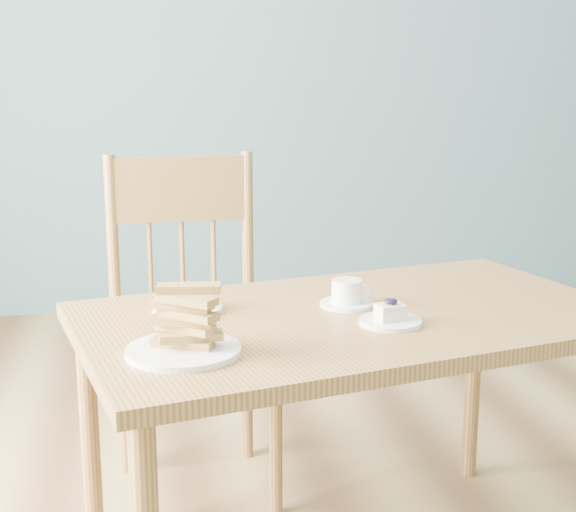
{
  "coord_description": "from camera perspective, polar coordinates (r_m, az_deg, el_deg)",
  "views": [
    {
      "loc": [
        -0.71,
        -1.66,
        1.18
      ],
      "look_at": [
        -0.38,
        0.1,
        0.79
      ],
      "focal_mm": 50.0,
      "sensor_mm": 36.0,
      "label": 1
    }
  ],
  "objects": [
    {
      "name": "biscotti_plate",
      "position": [
        1.57,
        -7.48,
        -5.29
      ],
      "size": [
        0.22,
        0.22,
        0.13
      ],
      "rotation": [
        0.0,
        0.0,
        -0.37
      ],
      "color": "white",
      "rests_on": "dining_table"
    },
    {
      "name": "cheesecake_plate_near",
      "position": [
        1.76,
        7.3,
        -4.36
      ],
      "size": [
        0.14,
        0.14,
        0.06
      ],
      "rotation": [
        0.0,
        0.0,
        0.17
      ],
      "color": "white",
      "rests_on": "dining_table"
    },
    {
      "name": "coffee_cup",
      "position": [
        1.89,
        4.23,
        -2.77
      ],
      "size": [
        0.13,
        0.13,
        0.06
      ],
      "rotation": [
        0.0,
        0.0,
        -0.27
      ],
      "color": "white",
      "rests_on": "dining_table"
    },
    {
      "name": "dining_table",
      "position": [
        1.87,
        4.74,
        -5.95
      ],
      "size": [
        1.36,
        0.96,
        0.66
      ],
      "rotation": [
        0.0,
        0.0,
        0.22
      ],
      "color": "#A4793E",
      "rests_on": "ground"
    },
    {
      "name": "dining_chair",
      "position": [
        2.32,
        -6.9,
        -4.82
      ],
      "size": [
        0.48,
        0.46,
        0.98
      ],
      "rotation": [
        0.0,
        0.0,
        0.09
      ],
      "color": "#A4793E",
      "rests_on": "ground"
    },
    {
      "name": "cheesecake_plate_far",
      "position": [
        1.86,
        -7.15,
        -3.39
      ],
      "size": [
        0.16,
        0.16,
        0.07
      ],
      "rotation": [
        0.0,
        0.0,
        0.35
      ],
      "color": "white",
      "rests_on": "dining_table"
    }
  ]
}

